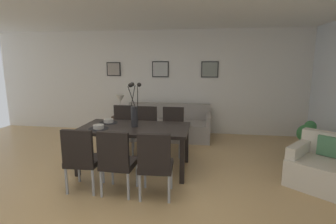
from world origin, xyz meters
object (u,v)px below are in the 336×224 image
object	(u,v)px
side_table	(121,126)
dining_chair_near_right	(123,126)
framed_picture_center	(160,69)
dining_table	(135,131)
sofa	(167,126)
potted_plant	(307,135)
dining_chair_mid_right	(172,128)
framed_picture_right	(210,69)
bowl_near_left	(98,126)
framed_picture_left	(114,69)
bowl_near_right	(109,120)
dining_chair_near_left	(82,157)
dining_chair_mid_left	(155,162)
dining_chair_far_right	(145,127)
centerpiece_vase	(134,110)
table_lamp	(120,100)
dining_chair_far_left	(117,159)
armchair	(323,167)

from	to	relation	value
side_table	dining_chair_near_right	bearing A→B (deg)	-69.13
dining_chair_near_right	framed_picture_center	distance (m)	1.98
dining_table	sofa	bearing A→B (deg)	82.25
potted_plant	dining_chair_mid_right	bearing A→B (deg)	-171.53
dining_table	side_table	distance (m)	2.13
dining_table	framed_picture_right	bearing A→B (deg)	63.17
framed_picture_center	bowl_near_left	bearing A→B (deg)	-101.44
framed_picture_left	framed_picture_right	bearing A→B (deg)	-0.00
sofa	bowl_near_left	bearing A→B (deg)	-110.60
bowl_near_right	potted_plant	xyz separation A→B (m)	(3.72, 1.05, -0.41)
bowl_near_right	dining_chair_near_right	bearing A→B (deg)	88.44
dining_chair_mid_right	side_table	size ratio (longest dim) A/B	1.77
side_table	potted_plant	xyz separation A→B (m)	(4.07, -0.63, 0.11)
dining_chair_near_right	bowl_near_right	size ratio (longest dim) A/B	5.41
potted_plant	bowl_near_right	bearing A→B (deg)	-164.28
dining_chair_near_left	framed_picture_left	xyz separation A→B (m)	(-0.73, 3.32, 1.12)
dining_chair_mid_left	dining_chair_mid_right	xyz separation A→B (m)	(-0.01, 1.77, 0.00)
dining_chair_far_right	framed_picture_right	xyz separation A→B (m)	(1.27, 1.59, 1.12)
centerpiece_vase	table_lamp	distance (m)	2.09
centerpiece_vase	bowl_near_left	distance (m)	0.63
centerpiece_vase	framed_picture_center	distance (m)	2.52
dining_table	bowl_near_left	xyz separation A→B (m)	(-0.54, -0.22, 0.11)
side_table	framed_picture_right	size ratio (longest dim) A/B	1.24
dining_chair_far_left	centerpiece_vase	distance (m)	1.03
bowl_near_right	sofa	size ratio (longest dim) A/B	0.08
dining_chair_near_right	centerpiece_vase	world-z (taller)	centerpiece_vase
dining_chair_far_right	potted_plant	bearing A→B (deg)	7.16
dining_chair_near_right	sofa	world-z (taller)	dining_chair_near_right
bowl_near_left	side_table	distance (m)	2.20
framed_picture_center	sofa	bearing A→B (deg)	-64.30
sofa	dining_chair_mid_left	bearing A→B (deg)	-84.49
table_lamp	framed_picture_left	distance (m)	0.99
potted_plant	table_lamp	bearing A→B (deg)	171.27
dining_chair_near_right	potted_plant	bearing A→B (deg)	5.46
dining_chair_near_right	framed_picture_right	distance (m)	2.59
bowl_near_right	table_lamp	xyz separation A→B (m)	(-0.35, 1.67, 0.11)
sofa	framed_picture_left	distance (m)	2.09
dining_chair_far_left	table_lamp	world-z (taller)	table_lamp
dining_chair_near_right	bowl_near_right	world-z (taller)	dining_chair_near_right
dining_chair_far_right	centerpiece_vase	size ratio (longest dim) A/B	1.25
dining_table	dining_chair_mid_right	xyz separation A→B (m)	(0.52, 0.87, -0.15)
bowl_near_left	sofa	xyz separation A→B (m)	(0.80, 2.13, -0.50)
dining_chair_mid_right	table_lamp	bearing A→B (deg)	144.17
dining_table	dining_chair_near_left	bearing A→B (deg)	-120.64
bowl_near_left	framed_picture_left	distance (m)	2.89
armchair	framed_picture_right	bearing A→B (deg)	122.21
dining_chair_near_left	side_table	distance (m)	2.79
dining_chair_near_left	sofa	xyz separation A→B (m)	(0.77, 2.78, -0.23)
dining_chair_far_left	bowl_near_right	bearing A→B (deg)	116.02
framed_picture_right	armchair	bearing A→B (deg)	-57.79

